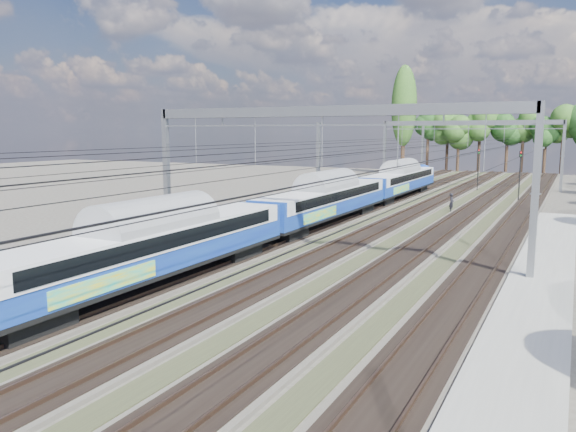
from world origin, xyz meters
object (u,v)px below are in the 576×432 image
at_px(emu_train, 325,195).
at_px(worker, 452,203).
at_px(signal_near, 478,164).
at_px(signal_far, 520,170).

xyz_separation_m(emu_train, worker, (7.40, 12.90, -1.64)).
height_order(signal_near, signal_far, signal_far).
bearing_deg(signal_far, emu_train, -115.24).
bearing_deg(signal_near, emu_train, -115.92).
distance_m(signal_near, signal_far, 11.85).
height_order(worker, signal_near, signal_near).
height_order(emu_train, worker, emu_train).
distance_m(emu_train, signal_near, 35.09).
xyz_separation_m(worker, signal_far, (4.86, 11.29, 2.56)).
distance_m(worker, signal_far, 12.56).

